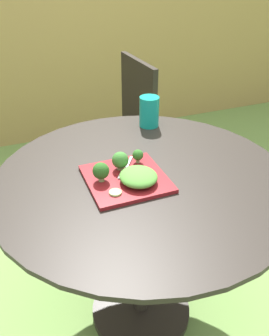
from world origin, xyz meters
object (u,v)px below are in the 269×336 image
at_px(patio_chair, 122,125).
at_px(drinking_glass, 149,113).
at_px(salad_plate, 126,179).
at_px(fork, 125,170).

height_order(patio_chair, drinking_glass, patio_chair).
relative_size(salad_plate, fork, 1.96).
bearing_deg(patio_chair, salad_plate, -108.60).
relative_size(patio_chair, drinking_glass, 6.72).
distance_m(salad_plate, drinking_glass, 0.46).
relative_size(patio_chair, salad_plate, 3.37).
distance_m(patio_chair, fork, 0.93).
bearing_deg(fork, patio_chair, 71.36).
bearing_deg(salad_plate, drinking_glass, 56.57).
xyz_separation_m(patio_chair, fork, (-0.29, -0.85, 0.24)).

